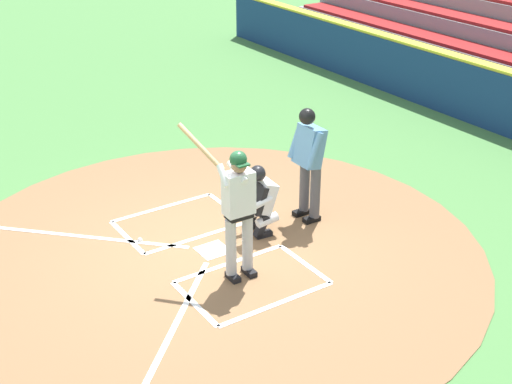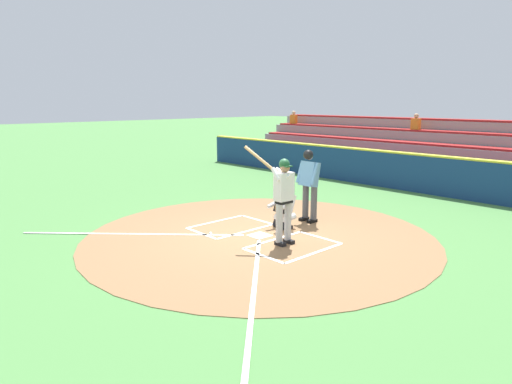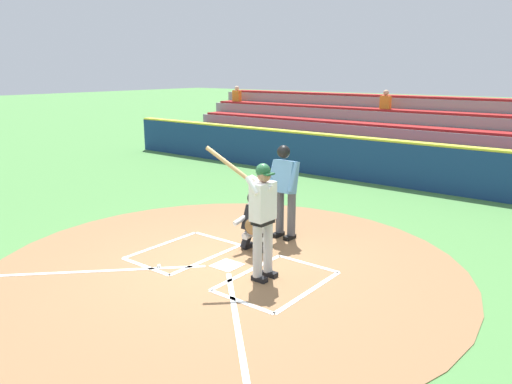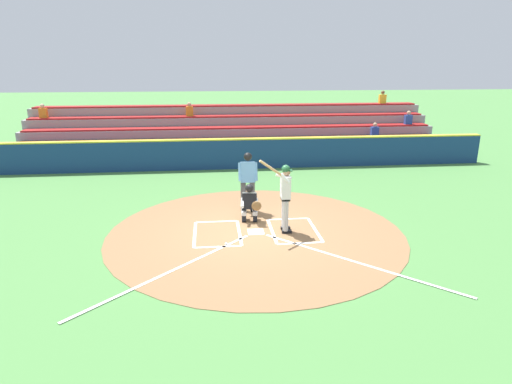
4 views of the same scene
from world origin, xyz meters
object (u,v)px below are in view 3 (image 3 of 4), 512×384
plate_umpire (285,185)px  batter (262,213)px  catcher (255,220)px  baseball (159,266)px

plate_umpire → batter: bearing=114.7°
catcher → plate_umpire: 1.03m
plate_umpire → baseball: (0.78, 2.55, -1.04)m
batter → baseball: size_ratio=28.76×
baseball → catcher: bearing=-114.7°
plate_umpire → baseball: size_ratio=25.20×
catcher → baseball: size_ratio=15.27×
catcher → plate_umpire: bearing=-91.4°
batter → catcher: 1.35m
batter → catcher: size_ratio=1.88×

